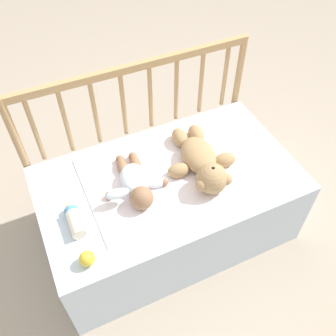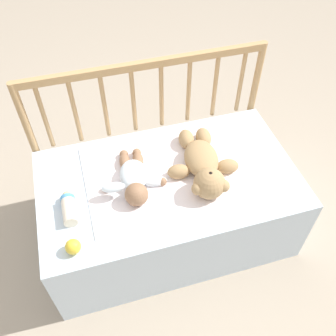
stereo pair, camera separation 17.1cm
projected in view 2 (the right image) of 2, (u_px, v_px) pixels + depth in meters
ground_plane at (168, 228)px, 2.08m from camera, size 12.00×12.00×0.00m
crib_mattress at (169, 205)px, 1.92m from camera, size 1.22×0.70×0.44m
crib_rail at (148, 104)px, 1.88m from camera, size 1.22×0.04×0.83m
blanket at (173, 171)px, 1.78m from camera, size 0.83×0.55×0.01m
teddy_bear at (203, 165)px, 1.73m from camera, size 0.34×0.46×0.15m
baby at (134, 178)px, 1.70m from camera, size 0.30×0.35×0.10m
toy_ball at (73, 247)px, 1.48m from camera, size 0.06×0.06×0.06m
baby_bottle at (69, 207)px, 1.61m from camera, size 0.06×0.17×0.06m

